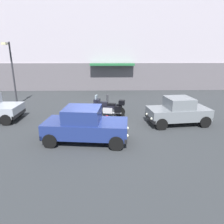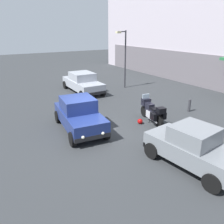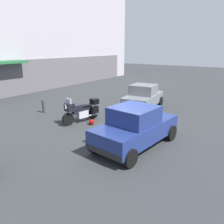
% 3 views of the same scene
% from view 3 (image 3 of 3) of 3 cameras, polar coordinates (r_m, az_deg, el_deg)
% --- Properties ---
extents(ground_plane, '(80.00, 80.00, 0.00)m').
position_cam_3_polar(ground_plane, '(9.60, 4.99, -6.80)').
color(ground_plane, '#2D3033').
extents(motorcycle, '(2.24, 0.98, 1.36)m').
position_cam_3_polar(motorcycle, '(11.60, -7.81, 0.46)').
color(motorcycle, black).
rests_on(motorcycle, ground).
extents(helmet, '(0.28, 0.28, 0.28)m').
position_cam_3_polar(helmet, '(11.23, -5.29, -2.56)').
color(helmet, '#990C0C').
rests_on(helmet, ground).
extents(car_hatchback_near, '(3.99, 2.15, 1.64)m').
position_cam_3_polar(car_hatchback_near, '(8.60, 6.08, -3.84)').
color(car_hatchback_near, navy).
rests_on(car_hatchback_near, ground).
extents(car_compact_side, '(3.60, 2.05, 1.56)m').
position_cam_3_polar(car_compact_side, '(13.93, 8.03, 3.76)').
color(car_compact_side, slate).
rests_on(car_compact_side, ground).
extents(bollard_curbside, '(0.16, 0.16, 0.83)m').
position_cam_3_polar(bollard_curbside, '(13.79, -17.28, 1.62)').
color(bollard_curbside, '#333338').
rests_on(bollard_curbside, ground).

